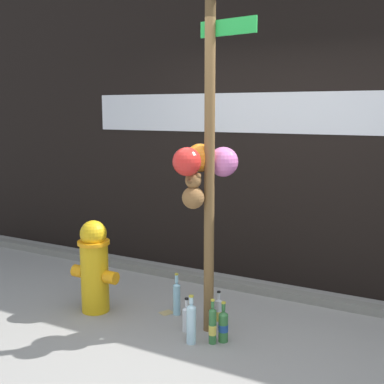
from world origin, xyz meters
The scene contains 13 objects.
ground_plane centered at (0.00, 0.00, 0.00)m, with size 14.00×14.00×0.00m, color gray.
building_wall centered at (0.00, 1.82, 1.66)m, with size 10.00×0.21×3.31m.
curb_strip centered at (0.00, 1.35, 0.04)m, with size 8.00×0.12×0.08m, color slate.
memorial_post centered at (-0.23, 0.38, 1.62)m, with size 0.62×0.56×3.02m.
fire_hydrant centered at (-1.29, 0.23, 0.42)m, with size 0.48×0.29×0.84m.
bottle_0 centered at (-0.26, 0.48, 0.14)m, with size 0.06×0.06×0.34m.
bottle_1 centered at (-0.07, 0.16, 0.15)m, with size 0.06×0.06×0.36m.
bottle_2 centered at (-0.59, 0.51, 0.16)m, with size 0.07×0.07×0.38m.
bottle_3 centered at (-0.22, 0.09, 0.17)m, with size 0.08×0.08×0.39m.
bottle_4 centered at (-0.01, 0.23, 0.13)m, with size 0.08×0.08×0.33m.
bottle_5 centered at (-0.35, 0.26, 0.12)m, with size 0.07×0.07×0.29m.
bottle_6 centered at (-0.16, 0.47, 0.12)m, with size 0.06×0.06×0.31m.
litter_0 centered at (-0.69, 0.49, 0.00)m, with size 0.12×0.10×0.01m, color tan.
Camera 1 is at (1.50, -3.08, 1.81)m, focal length 45.86 mm.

